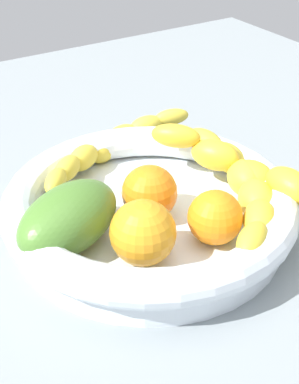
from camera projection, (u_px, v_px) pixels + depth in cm
name	position (u px, v px, depth cm)	size (l,w,h in cm)	color
kitchen_counter	(150.00, 243.00, 64.28)	(120.00, 120.00, 3.00)	gray
fruit_bowl	(150.00, 209.00, 61.84)	(31.05, 31.05, 5.88)	white
banana_draped_left	(108.00, 147.00, 70.72)	(24.32, 11.19, 4.08)	yellow
banana_draped_right	(242.00, 186.00, 62.45)	(13.19, 23.67, 4.05)	yellow
banana_arching_top	(249.00, 171.00, 63.30)	(10.27, 24.18, 6.47)	yellow
orange_front	(150.00, 193.00, 60.60)	(5.87, 5.87, 5.87)	orange
orange_mid_left	(143.00, 233.00, 54.42)	(6.33, 6.33, 6.33)	orange
orange_mid_right	(215.00, 217.00, 57.24)	(5.49, 5.49, 5.49)	orange
mango_green	(69.00, 219.00, 56.47)	(12.22, 7.28, 6.14)	#4C7E2F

